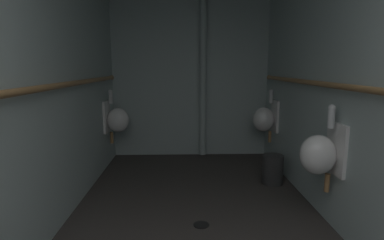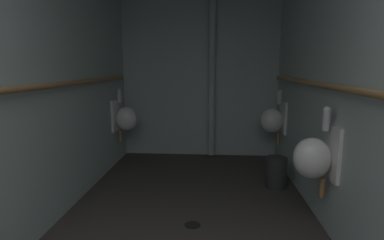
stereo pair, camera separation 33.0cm
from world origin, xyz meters
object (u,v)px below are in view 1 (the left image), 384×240
at_px(urinal_right_mid, 320,153).
at_px(waste_bin, 273,169).
at_px(urinal_right_far, 265,119).
at_px(standpipe_back_wall, 203,70).
at_px(urinal_left_mid, 117,119).
at_px(floor_drain, 201,224).

relative_size(urinal_right_mid, waste_bin, 2.15).
distance_m(urinal_right_mid, waste_bin, 1.11).
xyz_separation_m(urinal_right_far, standpipe_back_wall, (-0.85, 0.43, 0.67)).
bearing_deg(standpipe_back_wall, urinal_right_mid, -68.51).
bearing_deg(standpipe_back_wall, urinal_right_far, -26.98).
height_order(urinal_left_mid, urinal_right_far, same).
height_order(urinal_right_mid, waste_bin, urinal_right_mid).
xyz_separation_m(urinal_left_mid, urinal_right_mid, (2.08, -1.74, 0.00)).
bearing_deg(waste_bin, urinal_left_mid, 159.66).
bearing_deg(floor_drain, urinal_left_mid, 122.71).
xyz_separation_m(urinal_right_mid, waste_bin, (-0.09, 1.00, -0.49)).
distance_m(urinal_right_mid, urinal_right_far, 1.73).
xyz_separation_m(urinal_left_mid, urinal_right_far, (2.08, -0.01, 0.00)).
distance_m(urinal_left_mid, waste_bin, 2.18).
height_order(urinal_right_mid, standpipe_back_wall, standpipe_back_wall).
xyz_separation_m(floor_drain, waste_bin, (0.91, 0.94, 0.17)).
distance_m(urinal_left_mid, standpipe_back_wall, 1.46).
xyz_separation_m(standpipe_back_wall, floor_drain, (-0.15, -2.11, -1.33)).
bearing_deg(urinal_right_mid, urinal_right_far, 90.00).
xyz_separation_m(standpipe_back_wall, waste_bin, (0.77, -1.16, -1.16)).
bearing_deg(urinal_right_far, urinal_right_mid, -90.00).
bearing_deg(urinal_left_mid, urinal_right_far, -0.22).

